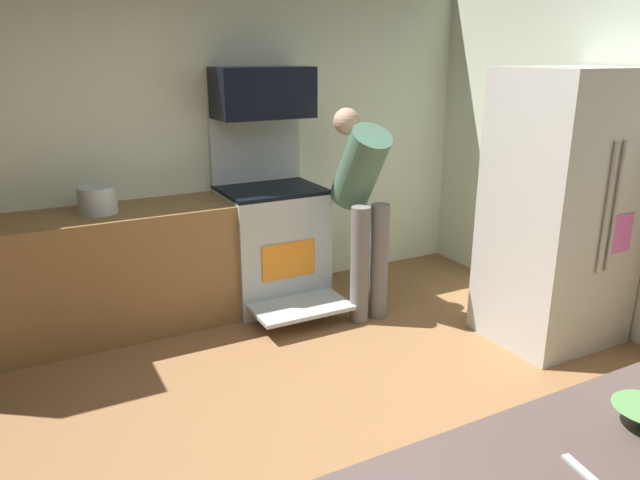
{
  "coord_description": "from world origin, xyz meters",
  "views": [
    {
      "loc": [
        -1.26,
        -2.25,
        1.96
      ],
      "look_at": [
        0.09,
        0.3,
        1.05
      ],
      "focal_mm": 33.45,
      "sensor_mm": 36.0,
      "label": 1
    }
  ],
  "objects_px": {
    "stock_pot": "(98,200)",
    "microwave": "(263,93)",
    "refrigerator": "(560,209)",
    "oven_range": "(272,242)",
    "person_cook": "(362,199)"
  },
  "relations": [
    {
      "from": "refrigerator",
      "to": "stock_pot",
      "type": "relative_size",
      "value": 7.14
    },
    {
      "from": "oven_range",
      "to": "stock_pot",
      "type": "distance_m",
      "value": 1.37
    },
    {
      "from": "microwave",
      "to": "stock_pot",
      "type": "distance_m",
      "value": 1.45
    },
    {
      "from": "oven_range",
      "to": "refrigerator",
      "type": "distance_m",
      "value": 2.17
    },
    {
      "from": "microwave",
      "to": "person_cook",
      "type": "distance_m",
      "value": 1.11
    },
    {
      "from": "person_cook",
      "to": "refrigerator",
      "type": "bearing_deg",
      "value": -43.32
    },
    {
      "from": "refrigerator",
      "to": "stock_pot",
      "type": "height_order",
      "value": "refrigerator"
    },
    {
      "from": "stock_pot",
      "to": "microwave",
      "type": "bearing_deg",
      "value": 3.58
    },
    {
      "from": "refrigerator",
      "to": "oven_range",
      "type": "bearing_deg",
      "value": 135.11
    },
    {
      "from": "microwave",
      "to": "refrigerator",
      "type": "height_order",
      "value": "refrigerator"
    },
    {
      "from": "microwave",
      "to": "person_cook",
      "type": "relative_size",
      "value": 0.47
    },
    {
      "from": "oven_range",
      "to": "person_cook",
      "type": "height_order",
      "value": "person_cook"
    },
    {
      "from": "oven_range",
      "to": "microwave",
      "type": "relative_size",
      "value": 2.0
    },
    {
      "from": "refrigerator",
      "to": "microwave",
      "type": "bearing_deg",
      "value": 133.32
    },
    {
      "from": "person_cook",
      "to": "stock_pot",
      "type": "distance_m",
      "value": 1.87
    }
  ]
}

